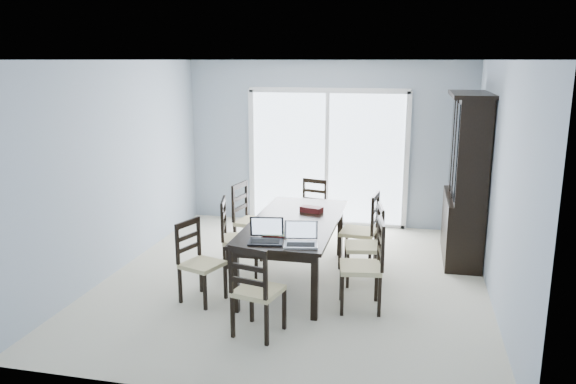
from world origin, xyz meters
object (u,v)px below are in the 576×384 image
object	(u,v)px
chair_left_near	(196,252)
chair_right_near	(370,255)
china_hutch	(466,180)
hot_tub	(284,181)
game_box	(311,209)
cell_phone	(274,240)
chair_left_mid	(233,229)
laptop_silver	(301,240)
dining_table	(295,227)
chair_right_mid	(371,236)
chair_end_near	(254,281)
laptop_dark	(266,237)
chair_end_far	(312,203)
chair_left_far	(247,211)
chair_right_far	(366,222)

from	to	relation	value
chair_left_near	chair_right_near	bearing A→B (deg)	114.26
chair_right_near	china_hutch	bearing A→B (deg)	-38.96
hot_tub	chair_right_near	bearing A→B (deg)	-65.24
game_box	cell_phone	bearing A→B (deg)	-98.36
chair_left_mid	laptop_silver	distance (m)	1.40
chair_left_near	chair_right_near	distance (m)	1.89
china_hutch	dining_table	bearing A→B (deg)	-148.29
chair_right_mid	chair_end_near	distance (m)	1.90
laptop_dark	laptop_silver	distance (m)	0.38
chair_end_far	cell_phone	xyz separation A→B (m)	(0.04, -2.45, 0.21)
chair_left_far	cell_phone	distance (m)	1.76
chair_right_mid	game_box	xyz separation A→B (m)	(-0.77, 0.28, 0.21)
chair_left_mid	cell_phone	xyz separation A→B (m)	(0.73, -0.82, 0.17)
dining_table	china_hutch	size ratio (longest dim) A/B	1.00
laptop_silver	cell_phone	distance (m)	0.33
chair_left_mid	laptop_dark	xyz separation A→B (m)	(0.66, -0.90, 0.22)
dining_table	laptop_dark	world-z (taller)	laptop_dark
chair_left_mid	chair_right_far	world-z (taller)	chair_right_far
chair_left_near	game_box	world-z (taller)	chair_left_near
cell_phone	dining_table	bearing A→B (deg)	81.69
dining_table	chair_right_mid	xyz separation A→B (m)	(0.90, 0.13, -0.10)
dining_table	chair_right_mid	distance (m)	0.91
chair_end_far	chair_right_mid	bearing A→B (deg)	136.29
chair_right_mid	laptop_silver	size ratio (longest dim) A/B	2.83
chair_left_near	chair_end_near	size ratio (longest dim) A/B	0.95
chair_end_near	hot_tub	bearing A→B (deg)	113.20
chair_left_mid	chair_end_near	bearing A→B (deg)	10.79
china_hutch	chair_left_near	bearing A→B (deg)	-145.62
hot_tub	chair_right_mid	bearing A→B (deg)	-61.16
chair_right_mid	chair_end_far	xyz separation A→B (m)	(-0.98, 1.52, -0.04)
china_hutch	chair_left_far	xyz separation A→B (m)	(-2.84, -0.47, -0.47)
game_box	china_hutch	bearing A→B (deg)	23.92
chair_left_near	china_hutch	bearing A→B (deg)	143.47
laptop_dark	hot_tub	xyz separation A→B (m)	(-0.82, 4.34, -0.35)
chair_right_near	laptop_silver	size ratio (longest dim) A/B	2.94
chair_left_far	chair_right_near	world-z (taller)	chair_left_far
laptop_dark	laptop_silver	bearing A→B (deg)	-12.25
chair_left_mid	hot_tub	xyz separation A→B (m)	(-0.16, 3.43, -0.13)
chair_left_far	chair_end_far	distance (m)	1.14
chair_right_near	hot_tub	world-z (taller)	chair_right_near
chair_left_far	chair_right_mid	world-z (taller)	chair_left_far
chair_left_near	chair_right_mid	bearing A→B (deg)	135.43
china_hutch	game_box	distance (m)	2.09
chair_right_near	chair_left_far	bearing A→B (deg)	42.98
chair_right_far	cell_phone	bearing A→B (deg)	155.52
chair_end_near	chair_left_mid	bearing A→B (deg)	128.19
chair_right_far	cell_phone	world-z (taller)	chair_right_far
cell_phone	game_box	world-z (taller)	game_box
chair_right_near	chair_right_far	xyz separation A→B (m)	(-0.15, 1.24, -0.00)
chair_left_near	chair_end_near	distance (m)	1.13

